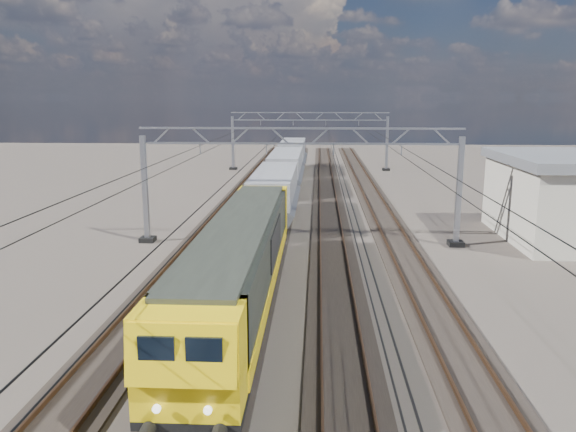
{
  "coord_description": "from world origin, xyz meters",
  "views": [
    {
      "loc": [
        1.08,
        -29.47,
        8.82
      ],
      "look_at": [
        -0.54,
        0.88,
        2.4
      ],
      "focal_mm": 35.0,
      "sensor_mm": 36.0,
      "label": 1
    }
  ],
  "objects_px": {
    "hopper_wagon_third": "(293,153)",
    "locomotive": "(241,261)",
    "hopper_wagon_mid": "(286,168)",
    "catenary_gantry_mid": "(300,181)",
    "hopper_wagon_lead": "(275,192)",
    "catenary_gantry_far": "(309,139)"
  },
  "relations": [
    {
      "from": "hopper_wagon_third",
      "to": "locomotive",
      "type": "bearing_deg",
      "value": -90.0
    },
    {
      "from": "catenary_gantry_far",
      "to": "catenary_gantry_mid",
      "type": "bearing_deg",
      "value": -90.0
    },
    {
      "from": "hopper_wagon_lead",
      "to": "hopper_wagon_mid",
      "type": "distance_m",
      "value": 14.2
    },
    {
      "from": "catenary_gantry_mid",
      "to": "hopper_wagon_lead",
      "type": "xyz_separation_m",
      "value": [
        -2.0,
        6.05,
        -1.67
      ]
    },
    {
      "from": "hopper_wagon_mid",
      "to": "hopper_wagon_third",
      "type": "relative_size",
      "value": 1.0
    },
    {
      "from": "catenary_gantry_far",
      "to": "hopper_wagon_lead",
      "type": "xyz_separation_m",
      "value": [
        -2.0,
        -29.95,
        -1.67
      ]
    },
    {
      "from": "hopper_wagon_lead",
      "to": "hopper_wagon_third",
      "type": "bearing_deg",
      "value": 90.0
    },
    {
      "from": "catenary_gantry_mid",
      "to": "locomotive",
      "type": "distance_m",
      "value": 11.92
    },
    {
      "from": "locomotive",
      "to": "catenary_gantry_far",
      "type": "bearing_deg",
      "value": 87.6
    },
    {
      "from": "locomotive",
      "to": "hopper_wagon_lead",
      "type": "xyz_separation_m",
      "value": [
        -0.0,
        17.7,
        -0.09
      ]
    },
    {
      "from": "catenary_gantry_mid",
      "to": "hopper_wagon_mid",
      "type": "distance_m",
      "value": 20.41
    },
    {
      "from": "catenary_gantry_mid",
      "to": "hopper_wagon_lead",
      "type": "height_order",
      "value": "catenary_gantry_mid"
    },
    {
      "from": "locomotive",
      "to": "hopper_wagon_third",
      "type": "height_order",
      "value": "locomotive"
    },
    {
      "from": "catenary_gantry_mid",
      "to": "hopper_wagon_third",
      "type": "distance_m",
      "value": 34.55
    },
    {
      "from": "catenary_gantry_far",
      "to": "hopper_wagon_lead",
      "type": "bearing_deg",
      "value": -93.82
    },
    {
      "from": "catenary_gantry_mid",
      "to": "hopper_wagon_mid",
      "type": "xyz_separation_m",
      "value": [
        -2.0,
        20.25,
        -1.67
      ]
    },
    {
      "from": "catenary_gantry_mid",
      "to": "hopper_wagon_lead",
      "type": "relative_size",
      "value": 1.53
    },
    {
      "from": "catenary_gantry_mid",
      "to": "hopper_wagon_mid",
      "type": "relative_size",
      "value": 1.53
    },
    {
      "from": "hopper_wagon_mid",
      "to": "hopper_wagon_third",
      "type": "bearing_deg",
      "value": 90.0
    },
    {
      "from": "locomotive",
      "to": "hopper_wagon_mid",
      "type": "bearing_deg",
      "value": 90.0
    },
    {
      "from": "locomotive",
      "to": "hopper_wagon_mid",
      "type": "distance_m",
      "value": 31.9
    },
    {
      "from": "catenary_gantry_far",
      "to": "hopper_wagon_third",
      "type": "relative_size",
      "value": 1.53
    }
  ]
}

